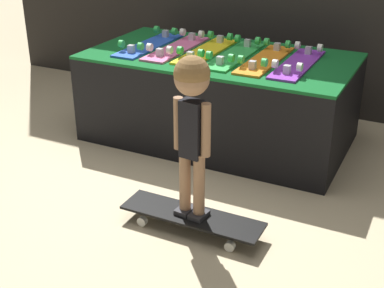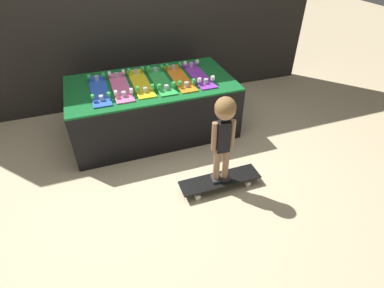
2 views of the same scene
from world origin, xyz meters
name	(u,v)px [view 2 (image 2 of 2)]	position (x,y,z in m)	size (l,w,h in m)	color
ground_plane	(169,160)	(0.00, 0.00, 0.00)	(16.00, 16.00, 0.00)	beige
back_wall	(129,0)	(0.00, 1.46, 1.29)	(5.00, 0.10, 2.58)	black
display_rack	(153,107)	(0.00, 0.60, 0.31)	(1.81, 0.98, 0.62)	black
skateboard_blue_on_rack	(99,89)	(-0.55, 0.58, 0.64)	(0.18, 0.74, 0.09)	blue
skateboard_pink_on_rack	(120,86)	(-0.33, 0.59, 0.64)	(0.18, 0.74, 0.09)	pink
skateboard_yellow_on_rack	(141,82)	(-0.11, 0.61, 0.64)	(0.18, 0.74, 0.09)	yellow
skateboard_green_on_rack	(161,80)	(0.11, 0.59, 0.64)	(0.18, 0.74, 0.09)	green
skateboard_orange_on_rack	(180,77)	(0.33, 0.59, 0.64)	(0.18, 0.74, 0.09)	orange
skateboard_purple_on_rack	(198,74)	(0.55, 0.59, 0.64)	(0.18, 0.74, 0.09)	purple
skateboard_on_floor	(220,180)	(0.35, -0.54, 0.08)	(0.77, 0.20, 0.09)	black
child	(224,126)	(0.35, -0.54, 0.69)	(0.21, 0.17, 0.86)	#2D2D33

